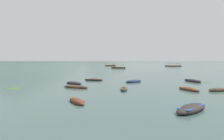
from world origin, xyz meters
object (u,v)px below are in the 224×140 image
Objects in this scene: rowboat_3 at (76,87)px; ferry_0 at (110,65)px; rowboat_1 at (191,108)px; rowboat_0 at (189,89)px; rowboat_5 at (124,89)px; rowboat_8 at (218,90)px; rowboat_7 at (74,83)px; ferry_2 at (118,68)px; rowboat_4 at (77,101)px; rowboat_6 at (94,80)px; rowboat_2 at (192,81)px; rowboat_9 at (134,81)px; ferry_1 at (173,66)px.

ferry_0 is at bearing 91.57° from rowboat_3.
rowboat_0 is at bearing 70.71° from rowboat_1.
rowboat_8 is at bearing 0.20° from rowboat_5.
ferry_2 reaches higher than rowboat_7.
rowboat_4 is at bearing -121.46° from rowboat_5.
rowboat_0 is 9.70m from rowboat_5.
rowboat_8 is 0.39× the size of ferry_0.
rowboat_0 is 70.07m from ferry_2.
rowboat_4 is at bearing -85.05° from rowboat_6.
rowboat_2 reaches higher than rowboat_7.
ferry_2 reaches higher than rowboat_5.
ferry_2 is at bearing 96.44° from rowboat_1.
rowboat_8 reaches higher than rowboat_3.
rowboat_1 reaches higher than rowboat_8.
rowboat_3 is 1.12× the size of rowboat_7.
rowboat_2 is 0.60× the size of ferry_2.
ferry_0 is (-5.76, 116.44, 0.28)m from rowboat_4.
rowboat_1 reaches higher than rowboat_2.
rowboat_2 is 27.23m from rowboat_4.
rowboat_5 is at bearing -177.67° from rowboat_0.
rowboat_2 is at bearing 12.40° from rowboat_7.
rowboat_0 is at bearing -79.54° from ferry_2.
rowboat_5 is 0.81× the size of rowboat_7.
rowboat_3 is at bearing -94.01° from ferry_2.
rowboat_7 is (-19.12, 5.43, 0.01)m from rowboat_0.
rowboat_9 is 60.36m from ferry_2.
rowboat_9 is at bearing 16.24° from rowboat_7.
rowboat_8 is (21.51, -1.31, 0.00)m from rowboat_3.
rowboat_4 is 0.30× the size of ferry_1.
rowboat_7 is at bearing 110.07° from rowboat_3.
rowboat_1 is at bearing -46.36° from rowboat_7.
rowboat_8 is (-0.67, -11.02, -0.02)m from rowboat_2.
rowboat_8 is 111.01m from ferry_0.
ferry_1 is (46.43, -7.41, -0.00)m from ferry_0.
rowboat_4 is 0.84× the size of rowboat_9.
rowboat_8 is at bearing -93.47° from rowboat_2.
rowboat_6 is 0.50× the size of ferry_0.
rowboat_3 is 107.02m from ferry_0.
rowboat_4 is 0.95× the size of rowboat_8.
rowboat_7 is 63.80m from ferry_2.
rowboat_4 is 9.50m from rowboat_5.
rowboat_2 is 1.06× the size of rowboat_6.
rowboat_0 reaches higher than rowboat_4.
ferry_1 is at bearing 64.65° from rowboat_6.
rowboat_7 is at bearing -89.28° from ferry_0.
rowboat_2 is 1.14× the size of rowboat_7.
rowboat_6 is 1.08× the size of rowboat_7.
rowboat_1 is 0.48× the size of ferry_0.
rowboat_8 is 103.25m from ferry_1.
rowboat_4 is (2.83, -9.46, -0.01)m from rowboat_3.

